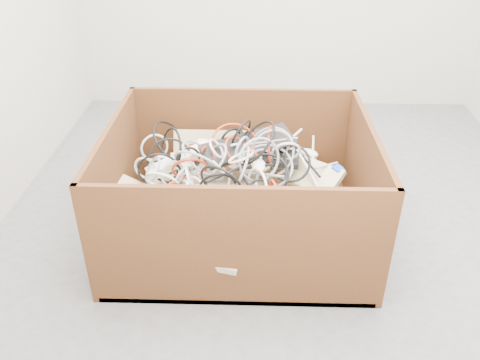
{
  "coord_description": "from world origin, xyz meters",
  "views": [
    {
      "loc": [
        -0.19,
        -2.23,
        1.53
      ],
      "look_at": [
        -0.24,
        -0.21,
        0.3
      ],
      "focal_mm": 36.8,
      "sensor_mm": 36.0,
      "label": 1
    }
  ],
  "objects_px": {
    "power_strip_right": "(175,204)",
    "vga_plug": "(338,169)",
    "cardboard_box": "(236,209)",
    "power_strip_left": "(179,160)"
  },
  "relations": [
    {
      "from": "cardboard_box",
      "to": "power_strip_left",
      "type": "height_order",
      "value": "cardboard_box"
    },
    {
      "from": "cardboard_box",
      "to": "vga_plug",
      "type": "xyz_separation_m",
      "value": [
        0.48,
        0.02,
        0.23
      ]
    },
    {
      "from": "cardboard_box",
      "to": "power_strip_right",
      "type": "height_order",
      "value": "cardboard_box"
    },
    {
      "from": "cardboard_box",
      "to": "vga_plug",
      "type": "relative_size",
      "value": 26.99
    },
    {
      "from": "cardboard_box",
      "to": "power_strip_left",
      "type": "relative_size",
      "value": 3.67
    },
    {
      "from": "power_strip_left",
      "to": "cardboard_box",
      "type": "bearing_deg",
      "value": -44.8
    },
    {
      "from": "power_strip_right",
      "to": "vga_plug",
      "type": "distance_m",
      "value": 0.78
    },
    {
      "from": "cardboard_box",
      "to": "power_strip_right",
      "type": "xyz_separation_m",
      "value": [
        -0.25,
        -0.25,
        0.19
      ]
    },
    {
      "from": "power_strip_left",
      "to": "vga_plug",
      "type": "relative_size",
      "value": 7.35
    },
    {
      "from": "cardboard_box",
      "to": "vga_plug",
      "type": "distance_m",
      "value": 0.53
    }
  ]
}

